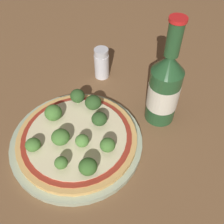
# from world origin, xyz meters

# --- Properties ---
(ground_plane) EXTENTS (3.00, 3.00, 0.00)m
(ground_plane) POSITION_xyz_m (0.00, 0.00, 0.00)
(ground_plane) COLOR brown
(plate) EXTENTS (0.26, 0.26, 0.01)m
(plate) POSITION_xyz_m (0.01, -0.01, 0.01)
(plate) COLOR #A3B293
(plate) RESTS_ON ground_plane
(pizza) EXTENTS (0.23, 0.23, 0.01)m
(pizza) POSITION_xyz_m (0.01, -0.01, 0.02)
(pizza) COLOR tan
(pizza) RESTS_ON plate
(broccoli_floret_0) EXTENTS (0.02, 0.02, 0.03)m
(broccoli_floret_0) POSITION_xyz_m (-0.06, -0.03, 0.04)
(broccoli_floret_0) COLOR #6B8E51
(broccoli_floret_0) RESTS_ON pizza
(broccoli_floret_1) EXTENTS (0.03, 0.03, 0.02)m
(broccoli_floret_1) POSITION_xyz_m (-0.05, 0.04, 0.04)
(broccoli_floret_1) COLOR #6B8E51
(broccoli_floret_1) RESTS_ON pizza
(broccoli_floret_2) EXTENTS (0.03, 0.03, 0.03)m
(broccoli_floret_2) POSITION_xyz_m (0.03, 0.05, 0.04)
(broccoli_floret_2) COLOR #6B8E51
(broccoli_floret_2) RESTS_ON pizza
(broccoli_floret_3) EXTENTS (0.03, 0.03, 0.03)m
(broccoli_floret_3) POSITION_xyz_m (0.06, -0.04, 0.04)
(broccoli_floret_3) COLOR #6B8E51
(broccoli_floret_3) RESTS_ON pizza
(broccoli_floret_4) EXTENTS (0.03, 0.03, 0.03)m
(broccoli_floret_4) POSITION_xyz_m (0.01, -0.08, 0.04)
(broccoli_floret_4) COLOR #6B8E51
(broccoli_floret_4) RESTS_ON pizza
(broccoli_floret_5) EXTENTS (0.03, 0.03, 0.03)m
(broccoli_floret_5) POSITION_xyz_m (0.09, 0.04, 0.05)
(broccoli_floret_5) COLOR #6B8E51
(broccoli_floret_5) RESTS_ON pizza
(broccoli_floret_6) EXTENTS (0.03, 0.03, 0.03)m
(broccoli_floret_6) POSITION_xyz_m (-0.04, -0.08, 0.04)
(broccoli_floret_6) COLOR #6B8E51
(broccoli_floret_6) RESTS_ON pizza
(broccoli_floret_7) EXTENTS (0.03, 0.03, 0.03)m
(broccoli_floret_7) POSITION_xyz_m (-0.00, -0.04, 0.04)
(broccoli_floret_7) COLOR #6B8E51
(broccoli_floret_7) RESTS_ON pizza
(broccoli_floret_8) EXTENTS (0.03, 0.03, 0.03)m
(broccoli_floret_8) POSITION_xyz_m (-0.02, -0.00, 0.04)
(broccoli_floret_8) COLOR #6B8E51
(broccoli_floret_8) RESTS_ON pizza
(broccoli_floret_9) EXTENTS (0.03, 0.03, 0.03)m
(broccoli_floret_9) POSITION_xyz_m (0.09, -0.00, 0.04)
(broccoli_floret_9) COLOR #6B8E51
(broccoli_floret_9) RESTS_ON pizza
(beer_bottle) EXTENTS (0.06, 0.06, 0.23)m
(beer_bottle) POSITION_xyz_m (0.16, -0.12, 0.08)
(beer_bottle) COLOR #234C28
(beer_bottle) RESTS_ON ground_plane
(pepper_shaker) EXTENTS (0.04, 0.04, 0.08)m
(pepper_shaker) POSITION_xyz_m (0.21, 0.06, 0.04)
(pepper_shaker) COLOR silver
(pepper_shaker) RESTS_ON ground_plane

